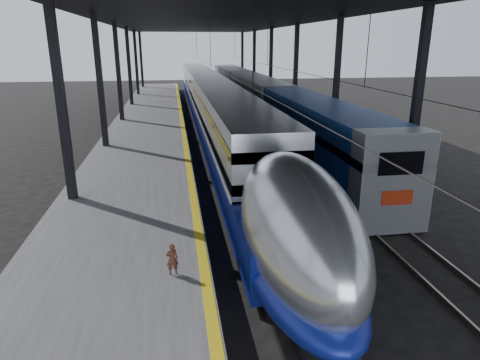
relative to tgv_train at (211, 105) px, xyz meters
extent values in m
plane|color=black|center=(-2.00, -25.46, -2.04)|extent=(160.00, 160.00, 0.00)
cube|color=#4C4C4F|center=(-5.50, -5.46, -1.54)|extent=(6.00, 80.00, 1.00)
cube|color=gold|center=(-2.70, -5.46, -1.04)|extent=(0.30, 80.00, 0.01)
cube|color=slate|center=(-0.72, -5.46, -1.96)|extent=(0.08, 80.00, 0.16)
cube|color=slate|center=(0.72, -5.46, -1.96)|extent=(0.08, 80.00, 0.16)
cube|color=slate|center=(4.28, -5.46, -1.96)|extent=(0.08, 80.00, 0.16)
cube|color=slate|center=(5.72, -5.46, -1.96)|extent=(0.08, 80.00, 0.16)
cube|color=black|center=(-7.80, -20.46, 2.46)|extent=(0.35, 0.35, 9.00)
cube|color=black|center=(7.60, -20.46, 2.46)|extent=(0.35, 0.35, 9.00)
cube|color=black|center=(-7.80, -10.46, 2.46)|extent=(0.35, 0.35, 9.00)
cube|color=black|center=(7.60, -10.46, 2.46)|extent=(0.35, 0.35, 9.00)
cube|color=black|center=(-7.80, -0.46, 2.46)|extent=(0.35, 0.35, 9.00)
cube|color=black|center=(7.60, -0.46, 2.46)|extent=(0.35, 0.35, 9.00)
cube|color=black|center=(-7.80, 9.54, 2.46)|extent=(0.35, 0.35, 9.00)
cube|color=black|center=(7.60, 9.54, 2.46)|extent=(0.35, 0.35, 9.00)
cube|color=black|center=(-7.80, 19.54, 2.46)|extent=(0.35, 0.35, 9.00)
cube|color=black|center=(7.60, 19.54, 2.46)|extent=(0.35, 0.35, 9.00)
cube|color=black|center=(-7.80, 29.54, 2.46)|extent=(0.35, 0.35, 9.00)
cube|color=black|center=(7.60, 29.54, 2.46)|extent=(0.35, 0.35, 9.00)
cube|color=black|center=(-0.10, -5.46, 7.21)|extent=(18.00, 75.00, 0.45)
cylinder|color=slate|center=(0.00, -5.46, 3.46)|extent=(0.03, 74.00, 0.03)
cylinder|color=slate|center=(5.00, -5.46, 3.46)|extent=(0.03, 74.00, 0.03)
cube|color=silver|center=(0.00, 4.02, 0.29)|extent=(2.95, 57.00, 4.06)
cube|color=navy|center=(0.00, 2.52, -0.98)|extent=(3.03, 62.00, 1.57)
cube|color=silver|center=(0.00, 4.02, -0.16)|extent=(3.05, 57.00, 0.10)
cube|color=black|center=(0.00, 4.02, 1.46)|extent=(2.99, 57.00, 0.43)
cube|color=black|center=(0.00, 4.02, 0.29)|extent=(2.99, 57.00, 0.43)
ellipsoid|color=silver|center=(0.00, -27.48, 0.14)|extent=(2.95, 8.40, 4.06)
ellipsoid|color=navy|center=(0.00, -27.48, -1.03)|extent=(3.03, 8.40, 1.73)
ellipsoid|color=black|center=(0.00, -30.08, 0.95)|extent=(1.52, 2.20, 0.91)
cube|color=black|center=(0.00, -27.48, -1.84)|extent=(2.23, 2.60, 0.40)
cube|color=black|center=(0.00, -5.48, -1.84)|extent=(2.23, 2.60, 0.40)
cube|color=navy|center=(5.00, -15.19, 0.07)|extent=(2.96, 18.00, 4.01)
cube|color=gray|center=(5.00, -23.59, 0.07)|extent=(3.01, 1.20, 4.06)
cube|color=black|center=(5.00, -24.21, 0.97)|extent=(1.79, 0.06, 0.90)
cube|color=maroon|center=(5.00, -24.21, -0.41)|extent=(1.27, 0.06, 0.58)
cube|color=gray|center=(5.00, 3.81, 0.07)|extent=(2.96, 18.00, 4.01)
cube|color=gray|center=(5.00, 22.81, 0.07)|extent=(2.96, 18.00, 4.01)
cube|color=black|center=(5.00, -21.19, -1.86)|extent=(2.32, 2.40, 0.36)
cube|color=black|center=(5.00, 0.81, -1.86)|extent=(2.32, 2.40, 0.36)
imported|color=#452517|center=(-3.61, -27.55, -0.57)|extent=(0.38, 0.29, 0.95)
camera|label=1|loc=(-3.37, -38.57, 5.26)|focal=32.00mm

